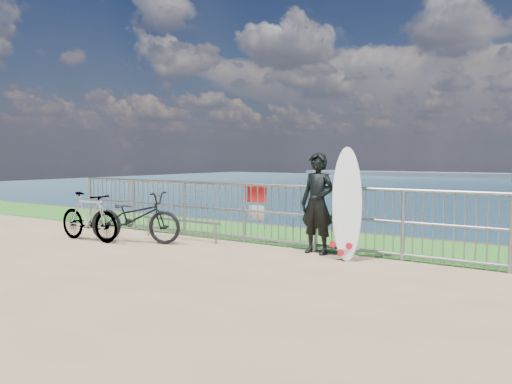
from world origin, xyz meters
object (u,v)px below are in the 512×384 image
Objects in this scene: bicycle_near at (135,217)px; bicycle_far at (89,217)px; surfer at (317,204)px; surfboard at (347,207)px.

bicycle_near is 1.18× the size of bicycle_far.
surfboard reaches higher than surfer.
surfer is 3.49m from bicycle_near.
surfboard is 4.02m from bicycle_near.
bicycle_near is at bearing -168.67° from surfboard.
bicycle_near is (-3.34, -0.94, -0.36)m from surfer.
bicycle_far is (-4.80, -1.16, -0.35)m from surfboard.
surfboard is (0.59, -0.15, -0.02)m from surfer.
surfboard reaches higher than bicycle_far.
surfboard is 4.95m from bicycle_far.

